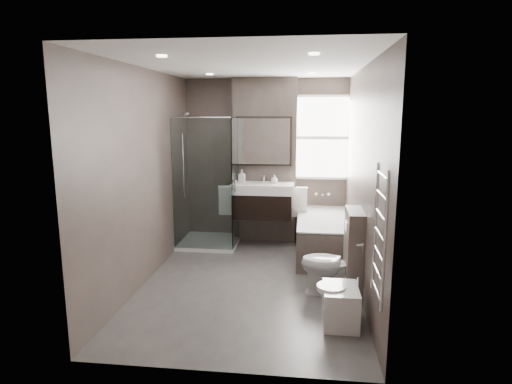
# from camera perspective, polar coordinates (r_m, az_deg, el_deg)

# --- Properties ---
(room) EXTENTS (2.70, 3.90, 2.70)m
(room) POSITION_cam_1_polar(r_m,az_deg,el_deg) (5.09, -0.70, 1.82)
(room) COLOR #4B4845
(room) RESTS_ON ground
(vanity_pier) EXTENTS (1.00, 0.25, 2.60)m
(vanity_pier) POSITION_cam_1_polar(r_m,az_deg,el_deg) (6.84, 1.21, 4.12)
(vanity_pier) COLOR #50453F
(vanity_pier) RESTS_ON ground
(vanity) EXTENTS (0.95, 0.47, 0.66)m
(vanity) POSITION_cam_1_polar(r_m,az_deg,el_deg) (6.59, 0.90, -1.07)
(vanity) COLOR black
(vanity) RESTS_ON vanity_pier
(mirror_cabinet) EXTENTS (0.86, 0.08, 0.76)m
(mirror_cabinet) POSITION_cam_1_polar(r_m,az_deg,el_deg) (6.65, 1.08, 6.78)
(mirror_cabinet) COLOR black
(mirror_cabinet) RESTS_ON vanity_pier
(towel_left) EXTENTS (0.24, 0.06, 0.44)m
(towel_left) POSITION_cam_1_polar(r_m,az_deg,el_deg) (6.65, -3.93, -1.16)
(towel_left) COLOR white
(towel_left) RESTS_ON vanity_pier
(towel_right) EXTENTS (0.24, 0.06, 0.44)m
(towel_right) POSITION_cam_1_polar(r_m,az_deg,el_deg) (6.54, 5.77, -1.40)
(towel_right) COLOR white
(towel_right) RESTS_ON vanity_pier
(shower_enclosure) EXTENTS (0.90, 0.90, 2.00)m
(shower_enclosure) POSITION_cam_1_polar(r_m,az_deg,el_deg) (6.69, -5.60, -3.13)
(shower_enclosure) COLOR white
(shower_enclosure) RESTS_ON ground
(bathtub) EXTENTS (0.75, 1.60, 0.57)m
(bathtub) POSITION_cam_1_polar(r_m,az_deg,el_deg) (6.35, 8.96, -5.61)
(bathtub) COLOR #50453F
(bathtub) RESTS_ON ground
(window) EXTENTS (0.98, 0.06, 1.33)m
(window) POSITION_cam_1_polar(r_m,az_deg,el_deg) (6.88, 8.84, 7.17)
(window) COLOR white
(window) RESTS_ON room
(toilet) EXTENTS (0.77, 0.53, 0.72)m
(toilet) POSITION_cam_1_polar(r_m,az_deg,el_deg) (5.03, 10.08, -9.51)
(toilet) COLOR white
(toilet) RESTS_ON ground
(cistern_box) EXTENTS (0.19, 0.55, 1.00)m
(cistern_box) POSITION_cam_1_polar(r_m,az_deg,el_deg) (5.03, 12.87, -7.95)
(cistern_box) COLOR #50453F
(cistern_box) RESTS_ON ground
(bidet) EXTENTS (0.41, 0.48, 0.50)m
(bidet) POSITION_cam_1_polar(r_m,az_deg,el_deg) (4.46, 11.12, -14.52)
(bidet) COLOR white
(bidet) RESTS_ON ground
(towel_radiator) EXTENTS (0.03, 0.49, 1.10)m
(towel_radiator) POSITION_cam_1_polar(r_m,az_deg,el_deg) (3.58, 16.19, -5.44)
(towel_radiator) COLOR silver
(towel_radiator) RESTS_ON room
(soap_bottle_a) EXTENTS (0.09, 0.09, 0.21)m
(soap_bottle_a) POSITION_cam_1_polar(r_m,az_deg,el_deg) (6.57, -1.91, 2.11)
(soap_bottle_a) COLOR white
(soap_bottle_a) RESTS_ON vanity
(soap_bottle_b) EXTENTS (0.10, 0.10, 0.13)m
(soap_bottle_b) POSITION_cam_1_polar(r_m,az_deg,el_deg) (6.56, 2.47, 1.75)
(soap_bottle_b) COLOR white
(soap_bottle_b) RESTS_ON vanity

